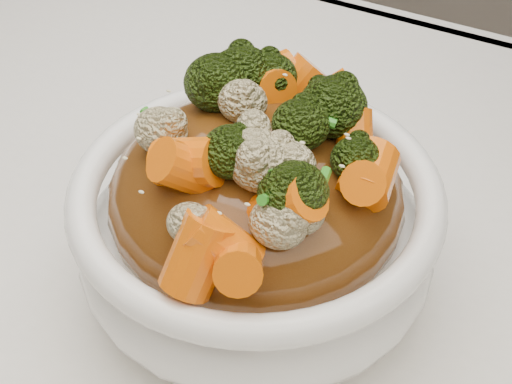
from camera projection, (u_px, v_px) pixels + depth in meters
The scene contains 7 objects.
bowl at pixel (256, 232), 0.40m from camera, with size 0.20×0.20×0.08m, color white, non-canonical shape.
sauce_base at pixel (256, 196), 0.38m from camera, with size 0.16×0.16×0.09m, color #552E0E.
carrots at pixel (256, 108), 0.34m from camera, with size 0.16×0.16×0.05m, color orange, non-canonical shape.
broccoli at pixel (256, 110), 0.34m from camera, with size 0.16×0.16×0.04m, color black, non-canonical shape.
cauliflower at pixel (256, 113), 0.34m from camera, with size 0.16×0.16×0.03m, color #C9BB89, non-canonical shape.
scallions at pixel (256, 106), 0.34m from camera, with size 0.12×0.12×0.02m, color #2D821E, non-canonical shape.
sesame_seeds at pixel (256, 106), 0.34m from camera, with size 0.14×0.14×0.01m, color beige, non-canonical shape.
Camera 1 is at (0.11, -0.19, 1.07)m, focal length 50.00 mm.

